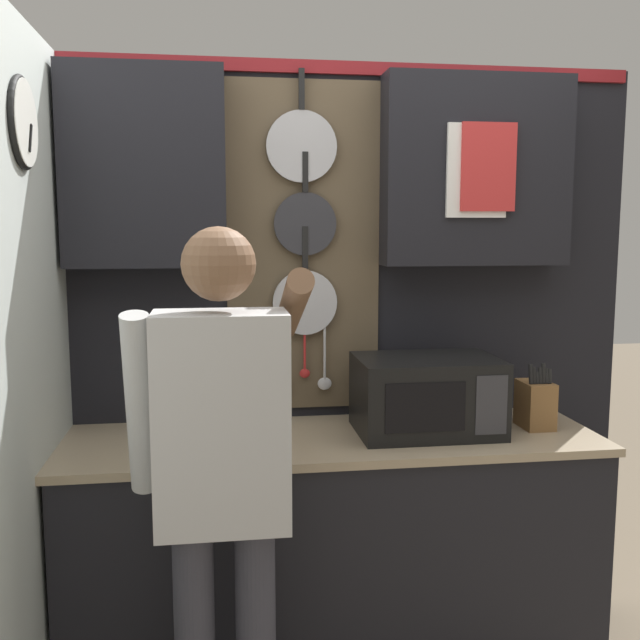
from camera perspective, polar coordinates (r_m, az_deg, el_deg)
name	(u,v)px	position (r m, az deg, el deg)	size (l,w,h in m)	color
base_cabinet_counter	(333,555)	(2.84, 1.05, -18.30)	(1.97, 0.61, 0.93)	black
back_wall_unit	(326,282)	(2.84, 0.50, 3.03)	(2.54, 0.23, 2.33)	black
side_wall	(14,406)	(2.26, -23.26, -6.36)	(0.07, 1.60, 2.33)	silver
microwave	(426,395)	(2.72, 8.51, -5.95)	(0.52, 0.37, 0.28)	black
knife_block	(535,403)	(2.88, 16.83, -6.40)	(0.11, 0.15, 0.26)	brown
utensil_crock	(201,416)	(2.62, -9.48, -7.60)	(0.13, 0.13, 0.36)	white
person	(222,464)	(2.12, -7.82, -11.37)	(0.54, 0.64, 1.70)	#383842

